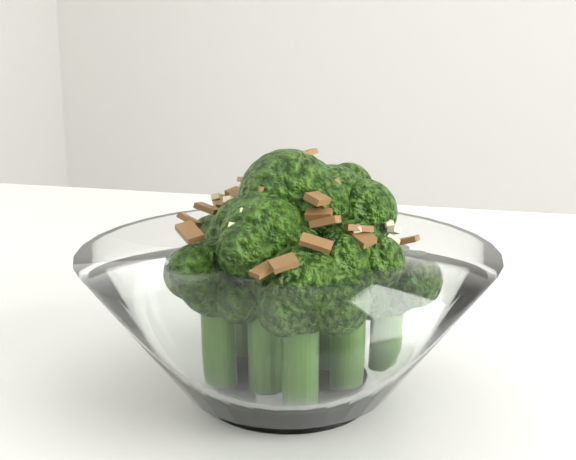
% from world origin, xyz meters
% --- Properties ---
extents(table, '(1.35, 1.05, 0.75)m').
position_xyz_m(table, '(-0.05, 0.04, 0.68)').
color(table, white).
rests_on(table, ground).
extents(broccoli_dish, '(0.21, 0.21, 0.13)m').
position_xyz_m(broccoli_dish, '(-0.03, -0.02, 0.80)').
color(broccoli_dish, white).
rests_on(broccoli_dish, table).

